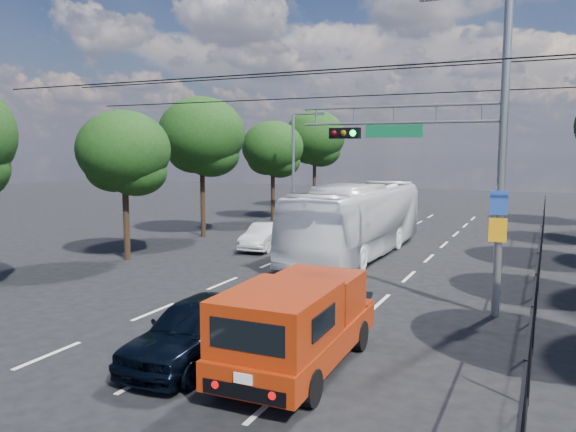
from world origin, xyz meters
The scene contains 14 objects.
ground centered at (0.00, 0.00, 0.00)m, with size 120.00×120.00×0.00m, color black.
lane_markings centered at (0.00, 14.00, 0.01)m, with size 6.12×38.00×0.01m.
signal_mast centered at (5.28, 7.99, 5.24)m, with size 6.43×0.39×9.50m.
streetlight_left centered at (-6.33, 22.00, 3.94)m, with size 2.09×0.22×7.08m.
utility_wires centered at (0.00, 8.83, 7.23)m, with size 22.00×5.04×0.74m.
fence_right centered at (7.60, 12.17, 1.03)m, with size 0.06×34.03×2.00m.
tree_left_b centered at (-9.18, 10.02, 4.58)m, with size 4.08×4.08×6.63m.
tree_left_c centered at (-9.78, 17.02, 5.40)m, with size 4.80×4.80×7.80m.
tree_left_d centered at (-9.38, 25.02, 4.72)m, with size 4.20×4.20×6.83m.
tree_left_e centered at (-9.58, 33.02, 5.53)m, with size 4.92×4.92×7.99m.
red_pickup centered at (2.83, 1.75, 1.11)m, with size 2.19×5.65×2.08m.
navy_hatchback centered at (0.46, 1.26, 0.76)m, with size 1.80×4.48×1.53m, color black.
white_bus centered at (-0.19, 15.35, 1.67)m, with size 2.80×11.97×3.34m, color white.
white_van centered at (-4.90, 15.06, 0.63)m, with size 1.33×3.82×1.26m, color silver.
Camera 1 is at (7.76, -9.36, 4.98)m, focal length 35.00 mm.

